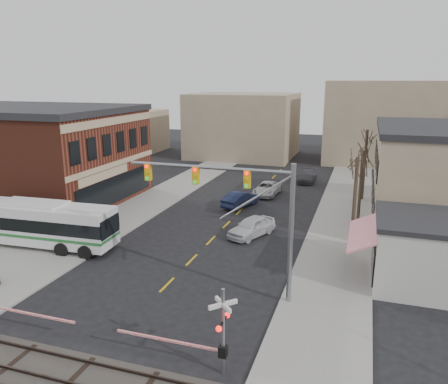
# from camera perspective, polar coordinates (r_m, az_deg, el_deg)

# --- Properties ---
(ground) EXTENTS (160.00, 160.00, 0.00)m
(ground) POSITION_cam_1_polar(r_m,az_deg,el_deg) (26.05, -9.40, -13.77)
(ground) COLOR black
(ground) RESTS_ON ground
(sidewalk_west) EXTENTS (5.00, 60.00, 0.12)m
(sidewalk_west) POSITION_cam_1_polar(r_m,az_deg,el_deg) (46.73, -8.56, -0.74)
(sidewalk_west) COLOR gray
(sidewalk_west) RESTS_ON ground
(sidewalk_east) EXTENTS (5.00, 60.00, 0.12)m
(sidewalk_east) POSITION_cam_1_polar(r_m,az_deg,el_deg) (42.04, 15.34, -2.85)
(sidewalk_east) COLOR gray
(sidewalk_east) RESTS_ON ground
(awning_shop) EXTENTS (9.74, 6.20, 4.30)m
(awning_shop) POSITION_cam_1_polar(r_m,az_deg,el_deg) (29.45, 26.90, -7.18)
(awning_shop) COLOR beige
(awning_shop) RESTS_ON ground
(tree_east_a) EXTENTS (0.28, 0.28, 6.75)m
(tree_east_a) POSITION_cam_1_polar(r_m,az_deg,el_deg) (33.38, 16.67, -1.31)
(tree_east_a) COLOR #382B21
(tree_east_a) RESTS_ON sidewalk_east
(tree_east_b) EXTENTS (0.28, 0.28, 6.30)m
(tree_east_b) POSITION_cam_1_polar(r_m,az_deg,el_deg) (39.25, 17.38, 0.63)
(tree_east_b) COLOR #382B21
(tree_east_b) RESTS_ON sidewalk_east
(tree_east_c) EXTENTS (0.28, 0.28, 7.20)m
(tree_east_c) POSITION_cam_1_polar(r_m,az_deg,el_deg) (46.98, 17.88, 3.38)
(tree_east_c) COLOR #382B21
(tree_east_c) RESTS_ON sidewalk_east
(transit_bus) EXTENTS (12.78, 3.45, 3.26)m
(transit_bus) POSITION_cam_1_polar(r_m,az_deg,el_deg) (35.67, -23.54, -3.70)
(transit_bus) COLOR silver
(transit_bus) RESTS_ON ground
(traffic_signal_mast) EXTENTS (9.69, 0.30, 8.00)m
(traffic_signal_mast) POSITION_cam_1_polar(r_m,az_deg,el_deg) (24.11, 2.58, -1.23)
(traffic_signal_mast) COLOR gray
(traffic_signal_mast) RESTS_ON ground
(rr_crossing_east) EXTENTS (5.60, 1.36, 4.00)m
(rr_crossing_east) POSITION_cam_1_polar(r_m,az_deg,el_deg) (19.31, -1.39, -17.74)
(rr_crossing_east) COLOR gray
(rr_crossing_east) RESTS_ON ground
(car_a) EXTENTS (3.54, 4.99, 1.58)m
(car_a) POSITION_cam_1_polar(r_m,az_deg,el_deg) (35.14, 3.63, -4.54)
(car_a) COLOR silver
(car_a) RESTS_ON ground
(car_b) EXTENTS (2.96, 4.88, 1.52)m
(car_b) POSITION_cam_1_polar(r_m,az_deg,el_deg) (43.10, 2.17, -0.93)
(car_b) COLOR #181F3D
(car_b) RESTS_ON ground
(car_c) EXTENTS (2.50, 5.08, 1.39)m
(car_c) POSITION_cam_1_polar(r_m,az_deg,el_deg) (47.63, 5.68, 0.44)
(car_c) COLOR silver
(car_c) RESTS_ON ground
(car_d) EXTENTS (2.02, 4.83, 1.39)m
(car_d) POSITION_cam_1_polar(r_m,az_deg,el_deg) (54.48, 10.79, 2.05)
(car_d) COLOR #434348
(car_d) RESTS_ON ground
(pedestrian_near) EXTENTS (0.65, 0.77, 1.80)m
(pedestrian_near) POSITION_cam_1_polar(r_m,az_deg,el_deg) (33.59, -17.91, -5.75)
(pedestrian_near) COLOR #4D413D
(pedestrian_near) RESTS_ON sidewalk_west
(pedestrian_far) EXTENTS (1.04, 1.05, 1.71)m
(pedestrian_far) POSITION_cam_1_polar(r_m,az_deg,el_deg) (36.80, -16.80, -3.95)
(pedestrian_far) COLOR #2C2C4D
(pedestrian_far) RESTS_ON sidewalk_west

